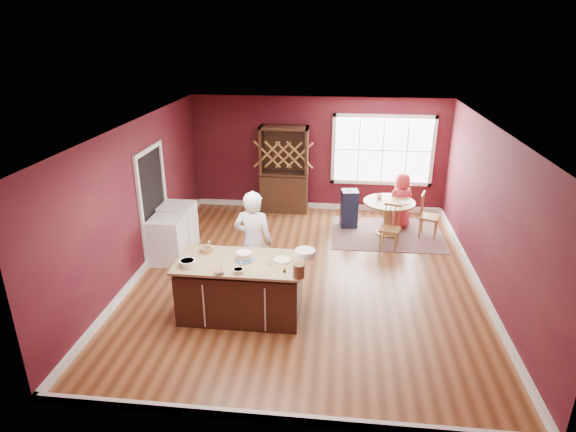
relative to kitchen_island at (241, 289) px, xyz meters
The scene contains 28 objects.
room_shell 1.86m from the kitchen_island, 55.92° to the left, with size 7.00×7.00×7.00m.
window 5.48m from the kitchen_island, 63.42° to the left, with size 2.36×0.10×1.66m, color white, non-canonical shape.
doorway 2.89m from the kitchen_island, 136.74° to the left, with size 0.08×1.26×2.13m, color white, non-canonical shape.
kitchen_island is the anchor object (origin of this frame).
dining_table 4.22m from the kitchen_island, 53.60° to the left, with size 1.09×1.09×0.75m.
baker 0.87m from the kitchen_island, 84.04° to the left, with size 0.65×0.43×1.78m, color silver.
layer_cake 0.55m from the kitchen_island, 28.11° to the left, with size 0.32×0.32×0.13m, color white, non-canonical shape.
bowl_blue 0.93m from the kitchen_island, 161.54° to the right, with size 0.24×0.24×0.09m, color white.
bowl_yellow 0.82m from the kitchen_island, 155.44° to the left, with size 0.21×0.21×0.08m, color tan.
bowl_pink 0.70m from the kitchen_island, 115.67° to the right, with size 0.16×0.16×0.06m, color white.
bowl_olive 0.63m from the kitchen_island, 81.27° to the right, with size 0.16×0.16×0.06m, color beige.
drinking_glass 0.72m from the kitchen_island, ahead, with size 0.08×0.08×0.15m, color white.
dinner_plate 0.81m from the kitchen_island, ahead, with size 0.27×0.27×0.02m, color beige.
white_tub 1.13m from the kitchen_island, 15.34° to the left, with size 0.31×0.31×0.11m, color silver.
stoneware_crock 1.16m from the kitchen_island, 23.13° to the right, with size 0.17×0.17×0.20m, color #503623.
toy_figurine 0.92m from the kitchen_island, 20.69° to the right, with size 0.05×0.05×0.08m, color yellow, non-canonical shape.
rug 4.24m from the kitchen_island, 53.60° to the left, with size 2.36×1.83×0.01m, color brown.
chair_east 4.77m from the kitchen_island, 45.22° to the left, with size 0.40×0.38×0.96m, color brown, non-canonical shape.
chair_south 3.64m from the kitchen_island, 47.11° to the left, with size 0.39×0.37×0.92m, color #946232, non-canonical shape.
chair_north 5.00m from the kitchen_island, 55.82° to the left, with size 0.40×0.38×0.95m, color brown, non-canonical shape.
seated_woman 4.75m from the kitchen_island, 53.86° to the left, with size 0.61×0.40×1.25m, color #C2303F.
high_chair 4.10m from the kitchen_island, 65.84° to the left, with size 0.36×0.36×0.88m, color #121B34, non-canonical shape.
toddler 4.15m from the kitchen_island, 64.93° to the left, with size 0.18×0.14×0.26m, color #8CA5BF, non-canonical shape.
table_plate 4.36m from the kitchen_island, 49.98° to the left, with size 0.21×0.21×0.02m, color beige.
table_cup 4.25m from the kitchen_island, 57.18° to the left, with size 0.12×0.12×0.09m, color white.
hutch 4.60m from the kitchen_island, 88.39° to the left, with size 1.12×0.47×2.05m, color black.
washer 2.37m from the kitchen_island, 136.90° to the left, with size 0.60×0.58×0.88m, color silver.
dryer 2.85m from the kitchen_island, 127.46° to the left, with size 0.63×0.61×0.92m, color silver.
Camera 1 is at (0.53, -7.65, 4.20)m, focal length 30.00 mm.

